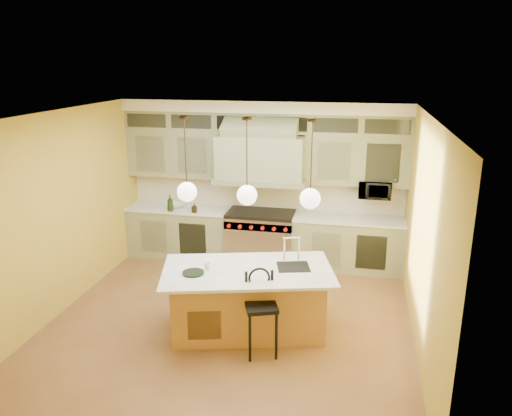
% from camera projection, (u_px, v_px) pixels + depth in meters
% --- Properties ---
extents(floor, '(5.00, 5.00, 0.00)m').
position_uv_depth(floor, '(232.00, 319.00, 7.15)').
color(floor, brown).
rests_on(floor, ground).
extents(ceiling, '(5.00, 5.00, 0.00)m').
position_uv_depth(ceiling, '(229.00, 114.00, 6.32)').
color(ceiling, white).
rests_on(ceiling, wall_back).
extents(wall_back, '(5.00, 0.00, 5.00)m').
position_uv_depth(wall_back, '(265.00, 181.00, 9.08)').
color(wall_back, gold).
rests_on(wall_back, ground).
extents(wall_front, '(5.00, 0.00, 5.00)m').
position_uv_depth(wall_front, '(159.00, 310.00, 4.39)').
color(wall_front, gold).
rests_on(wall_front, ground).
extents(wall_left, '(0.00, 5.00, 5.00)m').
position_uv_depth(wall_left, '(63.00, 212.00, 7.22)').
color(wall_left, gold).
rests_on(wall_left, ground).
extents(wall_right, '(0.00, 5.00, 5.00)m').
position_uv_depth(wall_right, '(423.00, 235.00, 6.25)').
color(wall_right, gold).
rests_on(wall_right, ground).
extents(back_cabinetry, '(5.00, 0.77, 2.90)m').
position_uv_depth(back_cabinetry, '(262.00, 185.00, 8.84)').
color(back_cabinetry, gray).
rests_on(back_cabinetry, floor).
extents(range, '(1.20, 0.74, 0.96)m').
position_uv_depth(range, '(261.00, 237.00, 9.03)').
color(range, silver).
rests_on(range, floor).
extents(kitchen_island, '(2.45, 1.72, 1.35)m').
position_uv_depth(kitchen_island, '(248.00, 299.00, 6.72)').
color(kitchen_island, '#AD753D').
rests_on(kitchen_island, floor).
extents(counter_stool, '(0.49, 0.49, 1.10)m').
position_uv_depth(counter_stool, '(261.00, 307.00, 6.17)').
color(counter_stool, black).
rests_on(counter_stool, floor).
extents(microwave, '(0.54, 0.37, 0.30)m').
position_uv_depth(microwave, '(375.00, 189.00, 8.47)').
color(microwave, black).
rests_on(microwave, back_cabinetry).
extents(oil_bottle_a, '(0.12, 0.13, 0.30)m').
position_uv_depth(oil_bottle_a, '(170.00, 203.00, 8.96)').
color(oil_bottle_a, black).
rests_on(oil_bottle_a, back_cabinetry).
extents(oil_bottle_b, '(0.08, 0.09, 0.18)m').
position_uv_depth(oil_bottle_b, '(194.00, 208.00, 8.89)').
color(oil_bottle_b, black).
rests_on(oil_bottle_b, back_cabinetry).
extents(fruit_bowl, '(0.33, 0.33, 0.08)m').
position_uv_depth(fruit_bowl, '(176.00, 206.00, 9.21)').
color(fruit_bowl, silver).
rests_on(fruit_bowl, back_cabinetry).
extents(cup, '(0.10, 0.10, 0.09)m').
position_uv_depth(cup, '(207.00, 266.00, 6.55)').
color(cup, white).
rests_on(cup, kitchen_island).
extents(pendant_left, '(0.26, 0.26, 1.11)m').
position_uv_depth(pendant_left, '(187.00, 190.00, 6.46)').
color(pendant_left, '#2D2319').
rests_on(pendant_left, ceiling).
extents(pendant_center, '(0.26, 0.26, 1.11)m').
position_uv_depth(pendant_center, '(247.00, 193.00, 6.30)').
color(pendant_center, '#2D2319').
rests_on(pendant_center, ceiling).
extents(pendant_right, '(0.26, 0.26, 1.11)m').
position_uv_depth(pendant_right, '(310.00, 196.00, 6.15)').
color(pendant_right, '#2D2319').
rests_on(pendant_right, ceiling).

